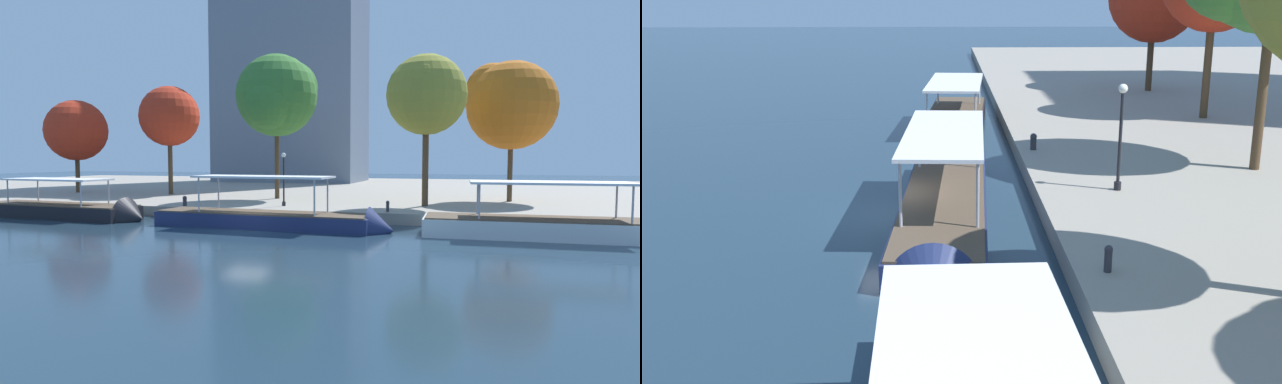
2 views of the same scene
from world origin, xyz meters
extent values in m
plane|color=#1E3342|center=(0.00, 0.00, 0.00)|extent=(220.00, 220.00, 0.00)
cube|color=gray|center=(0.00, 32.61, 0.36)|extent=(120.00, 55.00, 0.72)
cube|color=black|center=(-15.54, 2.44, 0.22)|extent=(12.43, 4.01, 1.36)
cone|color=black|center=(-8.95, 1.92, 0.22)|extent=(1.61, 2.85, 2.74)
cube|color=brown|center=(-15.54, 2.44, 0.94)|extent=(12.17, 3.84, 0.08)
cylinder|color=#B2B2B7|center=(-12.10, 3.39, 1.80)|extent=(0.10, 0.10, 1.64)
cylinder|color=#B2B2B7|center=(-12.29, 0.96, 1.80)|extent=(0.10, 0.10, 1.64)
cylinder|color=#B2B2B7|center=(-18.80, 3.93, 1.80)|extent=(0.10, 0.10, 1.64)
cylinder|color=#B2B2B7|center=(-18.99, 1.50, 1.80)|extent=(0.10, 0.10, 1.64)
cube|color=silver|center=(-15.54, 2.44, 2.68)|extent=(7.78, 3.40, 0.12)
cube|color=navy|center=(0.27, 1.77, 0.16)|extent=(13.65, 3.53, 1.39)
cone|color=navy|center=(7.52, 1.42, 0.16)|extent=(1.53, 2.64, 2.58)
cube|color=brown|center=(0.27, 1.77, 0.90)|extent=(13.37, 3.37, 0.08)
cylinder|color=#B2B2B7|center=(4.04, 2.73, 1.96)|extent=(0.10, 0.10, 2.05)
cylinder|color=#B2B2B7|center=(3.93, 0.45, 1.96)|extent=(0.10, 0.10, 2.05)
cylinder|color=#B2B2B7|center=(-3.39, 3.10, 1.96)|extent=(0.10, 0.10, 2.05)
cylinder|color=#B2B2B7|center=(-3.50, 0.81, 1.96)|extent=(0.10, 0.10, 2.05)
cube|color=silver|center=(0.27, 1.77, 3.05)|extent=(8.51, 3.05, 0.12)
cube|color=silver|center=(16.16, 2.21, 0.22)|extent=(12.83, 3.62, 1.49)
cube|color=brown|center=(16.16, 2.21, 1.00)|extent=(12.57, 3.45, 0.08)
cylinder|color=#B2B2B7|center=(19.64, 3.62, 1.94)|extent=(0.10, 0.10, 1.79)
cylinder|color=#B2B2B7|center=(19.70, 0.97, 1.94)|extent=(0.10, 0.10, 1.79)
cylinder|color=#B2B2B7|center=(12.62, 3.46, 1.94)|extent=(0.10, 0.10, 1.79)
cylinder|color=#B2B2B7|center=(12.69, 0.80, 1.94)|extent=(0.10, 0.10, 1.79)
cube|color=silver|center=(16.16, 2.21, 2.89)|extent=(7.98, 3.24, 0.12)
cylinder|color=#2D2D33|center=(7.13, 5.98, 1.00)|extent=(0.21, 0.21, 0.56)
sphere|color=#2D2D33|center=(7.13, 5.98, 1.34)|extent=(0.23, 0.23, 0.23)
cylinder|color=#2D2D33|center=(-7.51, 5.78, 0.98)|extent=(0.28, 0.28, 0.52)
sphere|color=#2D2D33|center=(-7.51, 5.78, 1.31)|extent=(0.30, 0.30, 0.30)
cylinder|color=black|center=(-0.75, 8.04, 2.48)|extent=(0.12, 0.12, 3.52)
sphere|color=white|center=(-0.75, 8.04, 4.39)|extent=(0.33, 0.33, 0.33)
cylinder|color=black|center=(-0.75, 8.04, 0.87)|extent=(0.26, 0.26, 0.30)
cylinder|color=#4C3823|center=(-3.70, 14.24, 3.79)|extent=(0.39, 0.39, 6.14)
sphere|color=#38702D|center=(-3.70, 14.24, 9.45)|extent=(6.91, 6.91, 6.91)
sphere|color=#38702D|center=(-2.94, 15.89, 10.30)|extent=(4.55, 4.55, 4.55)
sphere|color=#38702D|center=(-3.68, 12.67, 8.66)|extent=(4.38, 4.38, 4.38)
cylinder|color=#4C3823|center=(-15.30, 16.09, 3.36)|extent=(0.42, 0.42, 5.30)
sphere|color=#B22D19|center=(-15.30, 16.09, 8.13)|extent=(5.65, 5.65, 5.65)
sphere|color=#B22D19|center=(-15.96, 17.02, 9.20)|extent=(3.30, 3.30, 3.30)
sphere|color=#B22D19|center=(-16.33, 16.43, 7.74)|extent=(3.82, 3.82, 3.82)
cylinder|color=#4C3823|center=(9.05, 10.81, 3.62)|extent=(0.45, 0.45, 5.81)
sphere|color=olive|center=(9.05, 10.81, 8.67)|extent=(5.72, 5.72, 5.72)
sphere|color=olive|center=(9.68, 11.64, 9.10)|extent=(3.32, 3.32, 3.32)
sphere|color=olive|center=(9.12, 9.45, 9.48)|extent=(2.57, 2.57, 2.57)
cylinder|color=#4C3823|center=(-25.85, 15.85, 2.70)|extent=(0.43, 0.43, 3.96)
sphere|color=#B22D19|center=(-25.85, 15.85, 6.94)|extent=(6.02, 6.02, 6.02)
sphere|color=#B22D19|center=(-26.41, 16.97, 7.14)|extent=(3.68, 3.68, 3.68)
sphere|color=#B22D19|center=(-26.74, 16.19, 7.95)|extent=(3.08, 3.08, 3.08)
cylinder|color=#4C3823|center=(15.15, 16.88, 3.21)|extent=(0.39, 0.39, 4.99)
sphere|color=#BC6019|center=(15.15, 16.88, 8.32)|extent=(6.99, 6.99, 6.99)
sphere|color=#BC6019|center=(14.30, 18.52, 8.56)|extent=(4.54, 4.54, 4.54)
sphere|color=#BC6019|center=(13.73, 17.46, 9.69)|extent=(4.26, 4.26, 4.26)
cube|color=slate|center=(-13.85, 46.45, 22.64)|extent=(20.86, 12.53, 43.85)
camera|label=1|loc=(12.38, -26.72, 4.17)|focal=28.87mm
camera|label=2|loc=(25.38, 1.68, 8.07)|focal=42.37mm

